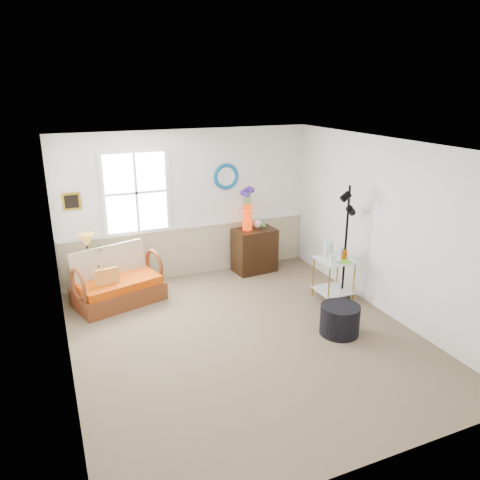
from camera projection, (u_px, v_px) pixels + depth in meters
name	position (u px, v px, depth m)	size (l,w,h in m)	color
floor	(246.00, 338.00, 6.41)	(4.50, 5.00, 0.01)	brown
ceiling	(247.00, 146.00, 5.58)	(4.50, 5.00, 0.01)	white
walls	(246.00, 249.00, 6.00)	(4.51, 5.01, 2.60)	white
wainscot	(190.00, 251.00, 8.43)	(4.46, 0.02, 0.90)	tan
chair_rail	(190.00, 226.00, 8.27)	(4.46, 0.04, 0.06)	white
window	(136.00, 193.00, 7.72)	(1.14, 0.06, 1.44)	white
picture	(71.00, 201.00, 7.36)	(0.28, 0.03, 0.28)	gold
mirror	(226.00, 177.00, 8.28)	(0.47, 0.47, 0.07)	teal
loveseat	(118.00, 277.00, 7.32)	(1.33, 0.75, 0.87)	brown
throw_pillow	(108.00, 280.00, 7.15)	(0.35, 0.09, 0.35)	#BF5B23
lamp_stand	(90.00, 280.00, 7.52)	(0.34, 0.34, 0.61)	#321B0A
table_lamp	(87.00, 248.00, 7.35)	(0.26, 0.26, 0.48)	#B3802C
potted_plant	(96.00, 255.00, 7.40)	(0.30, 0.33, 0.26)	#38622C
cabinet	(254.00, 250.00, 8.60)	(0.75, 0.48, 0.80)	#321B0A
flower_vase	(247.00, 209.00, 8.33)	(0.23, 0.23, 0.77)	red
side_table	(333.00, 279.00, 7.46)	(0.54, 0.54, 0.69)	#B49132
tabletop_items	(337.00, 251.00, 7.33)	(0.43, 0.43, 0.26)	silver
floor_lamp	(346.00, 244.00, 7.33)	(0.27, 0.27, 1.86)	black
ottoman	(340.00, 320.00, 6.46)	(0.55, 0.55, 0.42)	black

